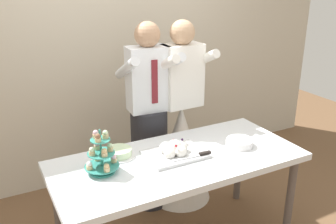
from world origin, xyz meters
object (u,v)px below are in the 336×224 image
at_px(dessert_table, 178,167).
at_px(person_groom, 149,128).
at_px(main_cake_tray, 175,151).
at_px(round_cake, 119,153).
at_px(person_bride, 181,140).
at_px(plate_stack, 239,143).
at_px(cupcake_stand, 101,156).

relative_size(dessert_table, person_groom, 1.08).
distance_m(main_cake_tray, round_cake, 0.40).
bearing_deg(round_cake, person_bride, 27.54).
xyz_separation_m(round_cake, person_bride, (0.73, 0.38, -0.22)).
bearing_deg(round_cake, plate_stack, -16.96).
xyz_separation_m(person_groom, person_bride, (0.30, -0.04, -0.16)).
height_order(dessert_table, person_groom, person_groom).
distance_m(cupcake_stand, person_bride, 1.10).
bearing_deg(round_cake, person_groom, 44.03).
bearing_deg(dessert_table, cupcake_stand, 174.03).
bearing_deg(dessert_table, main_cake_tray, 104.86).
bearing_deg(cupcake_stand, round_cake, 42.41).
bearing_deg(cupcake_stand, dessert_table, -5.97).
height_order(round_cake, person_groom, person_groom).
bearing_deg(person_bride, main_cake_tray, -123.62).
bearing_deg(main_cake_tray, person_bride, 56.38).
relative_size(dessert_table, person_bride, 1.08).
xyz_separation_m(cupcake_stand, person_groom, (0.61, 0.58, -0.15)).
relative_size(round_cake, person_bride, 0.14).
bearing_deg(person_bride, person_groom, 172.34).
distance_m(person_groom, person_bride, 0.34).
xyz_separation_m(cupcake_stand, main_cake_tray, (0.54, -0.02, -0.08)).
relative_size(plate_stack, person_bride, 0.13).
bearing_deg(dessert_table, person_bride, 58.75).
xyz_separation_m(dessert_table, round_cake, (-0.37, 0.22, 0.10)).
height_order(plate_stack, person_bride, person_bride).
relative_size(cupcake_stand, main_cake_tray, 0.70).
xyz_separation_m(main_cake_tray, person_bride, (0.37, 0.56, -0.23)).
bearing_deg(cupcake_stand, plate_stack, -5.73).
distance_m(dessert_table, round_cake, 0.44).
height_order(dessert_table, plate_stack, plate_stack).
bearing_deg(person_bride, plate_stack, -77.77).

